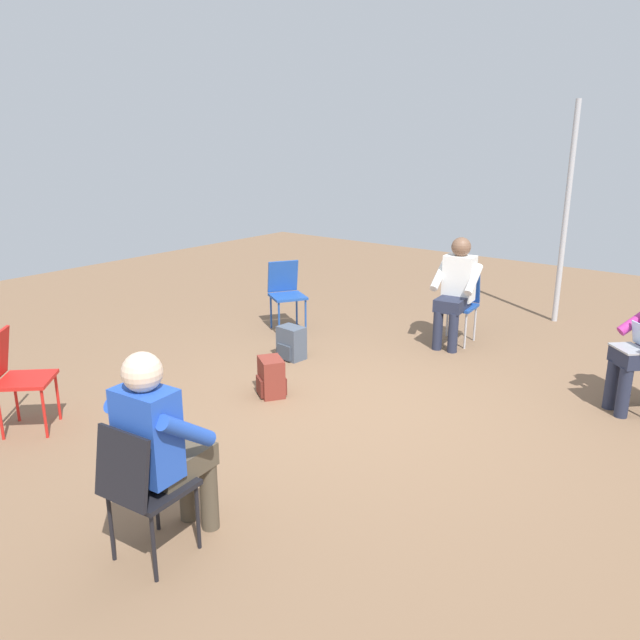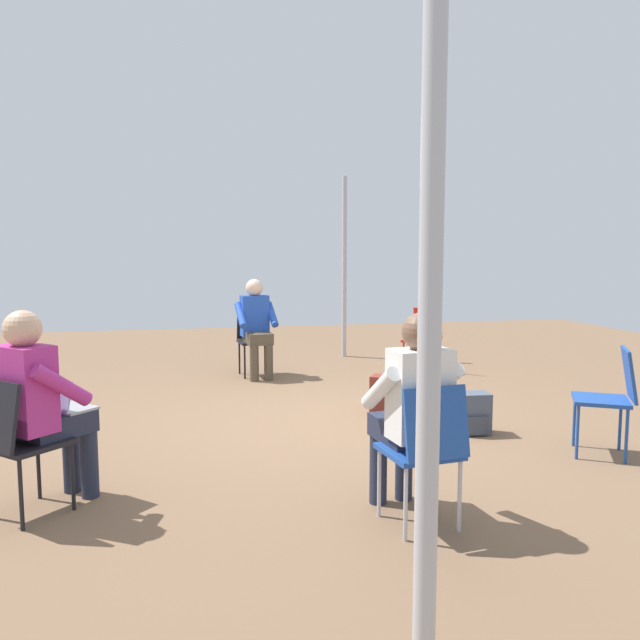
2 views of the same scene
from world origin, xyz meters
The scene contains 10 objects.
ground_plane centered at (0.00, 0.00, 0.00)m, with size 15.11×15.11×0.00m, color brown.
chair_northeast centered at (1.43, 2.02, 0.50)m, with size 0.56×0.57×0.85m.
chair_west centered at (-2.41, -0.31, 0.50)m, with size 0.48×0.44×0.85m.
chair_east centered at (2.34, 0.12, 0.50)m, with size 0.48×0.45×0.85m.
chair_northwest centered at (-2.02, 1.87, 0.50)m, with size 0.58×0.59×0.85m.
person_in_white centered at (2.18, 0.10, 0.69)m, with size 0.55×0.53×1.24m.
person_in_blue centered at (-2.24, -0.30, 0.69)m, with size 0.55×0.53×1.24m.
backpack_near_laptop_user centered at (-0.22, 0.75, 0.16)m, with size 0.32×0.34×0.36m.
backpack_by_empty_chair centered at (0.65, 1.25, 0.16)m, with size 0.27×0.30×0.36m.
tent_pole_far centered at (3.88, -0.50, 1.38)m, with size 0.07×0.07×2.76m, color #B2B2B7.
Camera 1 is at (-4.17, -2.97, 2.33)m, focal length 35.00 mm.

